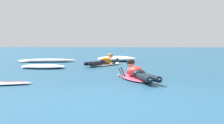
# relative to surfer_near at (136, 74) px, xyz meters

# --- Properties ---
(ground_plane) EXTENTS (120.00, 120.00, 0.00)m
(ground_plane) POSITION_rel_surfer_near_xyz_m (0.03, 6.93, -0.14)
(ground_plane) COLOR navy
(surfer_near) EXTENTS (1.39, 2.46, 0.53)m
(surfer_near) POSITION_rel_surfer_near_xyz_m (0.00, 0.00, 0.00)
(surfer_near) COLOR #E54C66
(surfer_near) RESTS_ON ground
(surfer_far) EXTENTS (1.25, 2.72, 0.54)m
(surfer_far) POSITION_rel_surfer_near_xyz_m (-1.82, 4.94, -0.00)
(surfer_far) COLOR white
(surfer_far) RESTS_ON ground
(whitewater_front) EXTENTS (1.64, 1.09, 0.15)m
(whitewater_front) POSITION_rel_surfer_near_xyz_m (-3.71, 3.11, -0.07)
(whitewater_front) COLOR white
(whitewater_front) RESTS_ON ground
(whitewater_mid_right) EXTENTS (2.77, 1.48, 0.18)m
(whitewater_mid_right) POSITION_rel_surfer_near_xyz_m (-4.92, 6.59, -0.05)
(whitewater_mid_right) COLOR white
(whitewater_mid_right) RESTS_ON ground
(whitewater_far_band) EXTENTS (2.05, 1.28, 0.28)m
(whitewater_far_band) POSITION_rel_surfer_near_xyz_m (-1.78, 7.91, -0.01)
(whitewater_far_band) COLOR white
(whitewater_far_band) RESTS_ON ground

